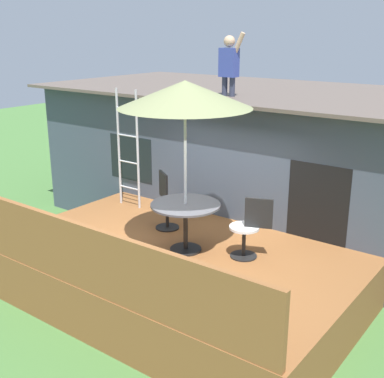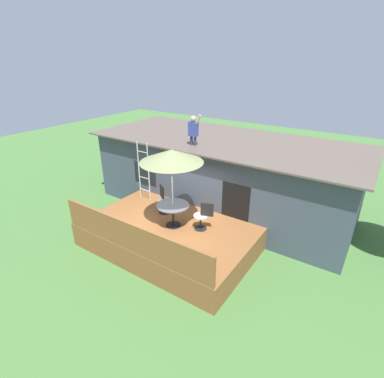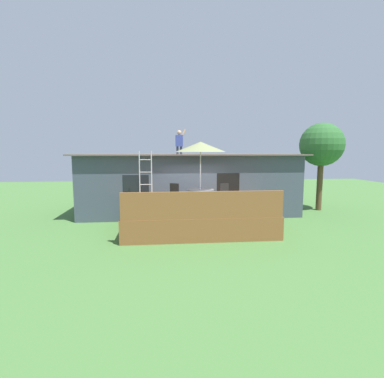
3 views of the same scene
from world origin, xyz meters
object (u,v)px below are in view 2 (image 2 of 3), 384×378
Objects in this scene: patio_table at (173,209)px; patio_chair_left at (163,200)px; patio_umbrella at (171,156)px; step_ladder at (144,171)px; patio_chair_right at (203,216)px; person_figure at (194,128)px.

patio_chair_left is at bearing 146.25° from patio_table.
patio_umbrella is 2.65m from step_ladder.
step_ladder is at bearing 154.47° from patio_table.
patio_chair_left is (-0.86, 0.57, -0.13)m from patio_table.
patio_chair_right is at bearing -12.21° from step_ladder.
step_ladder is 1.47m from patio_chair_left.
patio_umbrella is at bearing -72.93° from person_figure.
patio_table is at bearing 0.00° from patio_chair_left.
step_ladder is at bearing 154.47° from patio_umbrella.
patio_umbrella is 1.15× the size of step_ladder.
patio_chair_right is (0.89, 0.36, -1.89)m from patio_umbrella.
patio_chair_right is (1.55, -1.79, -2.21)m from person_figure.
person_figure reaches higher than patio_table.
step_ladder reaches higher than patio_table.
person_figure is at bearing -71.04° from patio_chair_right.
person_figure is 2.72m from patio_chair_left.
patio_chair_right is at bearing 21.93° from patio_umbrella.
person_figure is at bearing 116.54° from patio_chair_left.
step_ladder is 1.98× the size of person_figure.
patio_umbrella is at bearing -0.00° from patio_chair_left.
patio_table is 1.13× the size of patio_chair_right.
patio_umbrella reaches higher than patio_chair_left.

